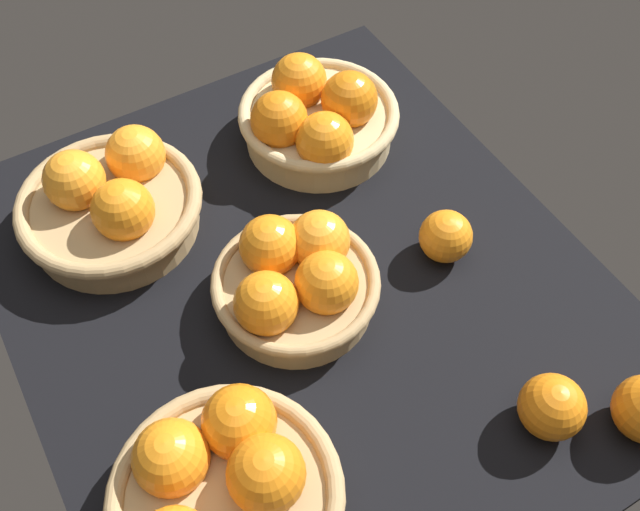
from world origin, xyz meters
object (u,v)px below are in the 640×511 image
basket_far_right (112,202)px  loose_orange_back_gap (446,236)px  basket_center (296,280)px  basket_near_right (317,118)px  loose_orange_side_gap (552,407)px  basket_far_left (222,490)px

basket_far_right → loose_orange_back_gap: 44.52cm
basket_center → loose_orange_back_gap: size_ratio=2.99×
basket_near_right → basket_center: (-22.98, 16.36, -0.42)cm
basket_center → loose_orange_side_gap: size_ratio=2.80×
loose_orange_back_gap → basket_near_right: bearing=8.9°
basket_far_right → basket_center: size_ratio=1.18×
loose_orange_back_gap → loose_orange_side_gap: (-25.35, 4.13, 0.24)cm
basket_near_right → basket_far_right: (0.45, 31.43, -0.49)cm
basket_far_left → loose_orange_side_gap: 36.96cm
basket_far_right → loose_orange_back_gap: size_ratio=3.52×
basket_center → loose_orange_back_gap: 20.77cm
basket_center → loose_orange_side_gap: 33.04cm
loose_orange_side_gap → loose_orange_back_gap: bearing=-9.2°
basket_center → loose_orange_side_gap: (-28.70, -16.35, -0.77)cm
basket_far_left → loose_orange_back_gap: size_ratio=3.50×
basket_near_right → loose_orange_back_gap: bearing=-171.1°
loose_orange_back_gap → loose_orange_side_gap: size_ratio=0.94×
loose_orange_back_gap → basket_far_right: bearing=53.0°
basket_near_right → basket_far_left: 54.75cm
basket_near_right → loose_orange_back_gap: size_ratio=3.35×
basket_far_right → basket_far_left: basket_far_right is taller
basket_far_right → basket_far_left: bearing=174.4°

